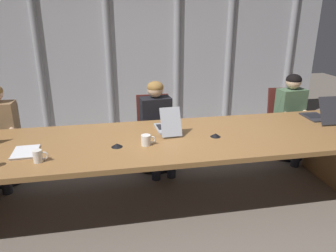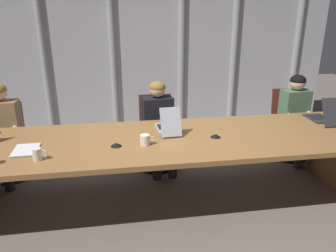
{
  "view_description": "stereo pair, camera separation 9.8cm",
  "coord_description": "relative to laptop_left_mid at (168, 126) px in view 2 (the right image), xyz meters",
  "views": [
    {
      "loc": [
        -0.59,
        -3.0,
        1.98
      ],
      "look_at": [
        0.0,
        0.09,
        0.84
      ],
      "focal_mm": 34.16,
      "sensor_mm": 36.0,
      "label": 1
    },
    {
      "loc": [
        -0.49,
        -3.01,
        1.98
      ],
      "look_at": [
        0.0,
        0.09,
        0.84
      ],
      "focal_mm": 34.16,
      "sensor_mm": 36.0,
      "label": 2
    }
  ],
  "objects": [
    {
      "name": "coffee_mug_far",
      "position": [
        -1.23,
        -0.53,
        -0.0
      ],
      "size": [
        0.13,
        0.08,
        0.11
      ],
      "color": "white",
      "rests_on": "conference_table"
    },
    {
      "name": "person_left_mid",
      "position": [
        -0.02,
        0.6,
        -0.14
      ],
      "size": [
        0.43,
        0.57,
        1.16
      ],
      "rotation": [
        0.0,
        0.0,
        -1.47
      ],
      "color": "black",
      "rests_on": "ground_plane"
    },
    {
      "name": "conference_mic_left_side",
      "position": [
        0.46,
        -0.26,
        -0.04
      ],
      "size": [
        0.11,
        0.11,
        0.03
      ],
      "primitive_type": "cone",
      "color": "black",
      "rests_on": "conference_table"
    },
    {
      "name": "curtain_backdrop",
      "position": [
        -0.02,
        2.39,
        0.53
      ],
      "size": [
        6.63,
        0.17,
        2.66
      ],
      "color": "#B2B2B7",
      "rests_on": "ground_plane"
    },
    {
      "name": "spiral_notepad",
      "position": [
        -1.39,
        -0.32,
        -0.05
      ],
      "size": [
        0.23,
        0.31,
        0.03
      ],
      "rotation": [
        0.0,
        0.0,
        0.03
      ],
      "color": "silver",
      "rests_on": "conference_table"
    },
    {
      "name": "office_chair_left_end",
      "position": [
        -1.93,
        0.75,
        -0.47
      ],
      "size": [
        0.6,
        0.61,
        0.89
      ],
      "rotation": [
        0.0,
        0.0,
        -1.4
      ],
      "color": "black",
      "rests_on": "ground_plane"
    },
    {
      "name": "person_left_end",
      "position": [
        -1.91,
        0.61,
        -0.13
      ],
      "size": [
        0.42,
        0.56,
        1.19
      ],
      "rotation": [
        0.0,
        0.0,
        -1.62
      ],
      "color": "olive",
      "rests_on": "ground_plane"
    },
    {
      "name": "laptop_center",
      "position": [
        1.87,
        0.04,
        0.0
      ],
      "size": [
        0.25,
        0.5,
        0.31
      ],
      "rotation": [
        0.0,
        0.0,
        1.54
      ],
      "color": "#2D2D33",
      "rests_on": "conference_table"
    },
    {
      "name": "laptop_left_mid",
      "position": [
        0.0,
        0.0,
        0.0
      ],
      "size": [
        0.23,
        0.47,
        0.3
      ],
      "rotation": [
        0.0,
        0.0,
        1.62
      ],
      "color": "#A8ADB7",
      "rests_on": "conference_table"
    },
    {
      "name": "conference_mic_middle",
      "position": [
        -0.56,
        -0.33,
        -0.04
      ],
      "size": [
        0.11,
        0.11,
        0.03
      ],
      "primitive_type": "cone",
      "color": "black",
      "rests_on": "conference_table"
    },
    {
      "name": "office_chair_center",
      "position": [
        1.88,
        0.76,
        -0.46
      ],
      "size": [
        0.6,
        0.6,
        0.93
      ],
      "rotation": [
        0.0,
        0.0,
        -1.69
      ],
      "color": "#511E19",
      "rests_on": "ground_plane"
    },
    {
      "name": "conference_table",
      "position": [
        -0.02,
        -0.2,
        -0.19
      ],
      "size": [
        4.46,
        1.19,
        0.74
      ],
      "color": "olive",
      "rests_on": "ground_plane"
    },
    {
      "name": "person_center",
      "position": [
        1.88,
        0.6,
        -0.13
      ],
      "size": [
        0.41,
        0.57,
        1.18
      ],
      "rotation": [
        0.0,
        0.0,
        -1.48
      ],
      "color": "#4C6B4C",
      "rests_on": "ground_plane"
    },
    {
      "name": "office_chair_left_mid",
      "position": [
        -0.03,
        0.76,
        -0.46
      ],
      "size": [
        0.6,
        0.6,
        0.92
      ],
      "rotation": [
        0.0,
        0.0,
        -1.6
      ],
      "color": "#511E19",
      "rests_on": "ground_plane"
    },
    {
      "name": "coffee_mug_near",
      "position": [
        -0.27,
        -0.34,
        -0.01
      ],
      "size": [
        0.14,
        0.09,
        0.1
      ],
      "color": "white",
      "rests_on": "conference_table"
    },
    {
      "name": "ground_plane",
      "position": [
        -0.02,
        -0.2,
        -0.8
      ],
      "size": [
        13.26,
        13.26,
        0.0
      ],
      "primitive_type": "plane",
      "color": "#6B6056"
    }
  ]
}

